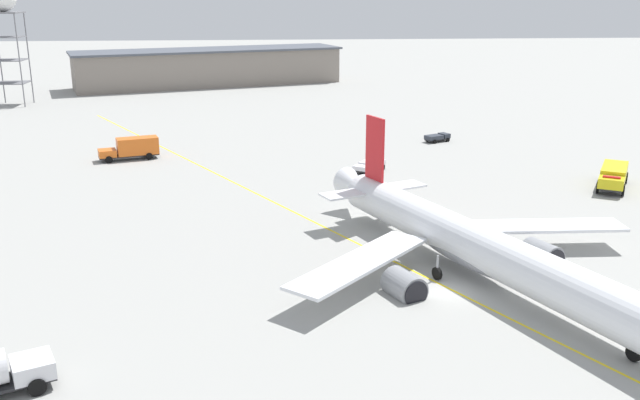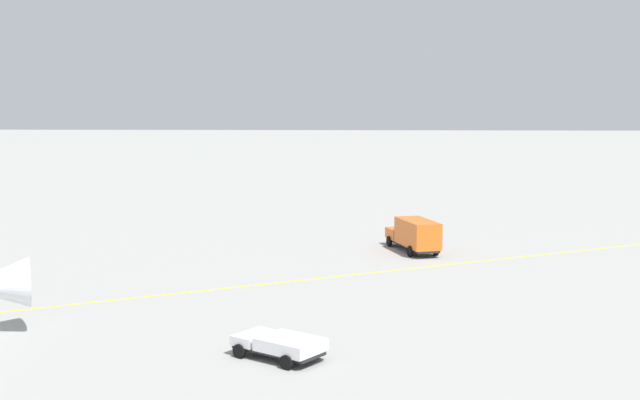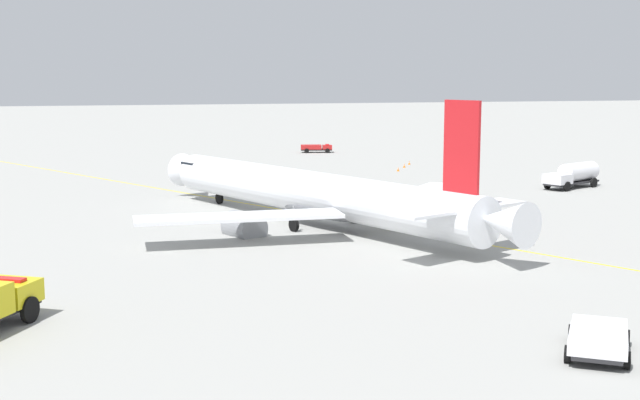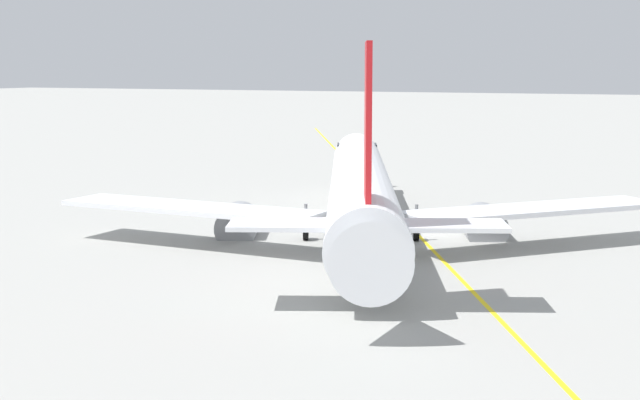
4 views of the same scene
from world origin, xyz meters
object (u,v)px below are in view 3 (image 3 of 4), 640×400
at_px(airliner_main, 314,195).
at_px(safety_cone_far, 409,163).
at_px(safety_cone_near, 398,169).
at_px(pushback_tug_truck, 598,338).
at_px(safety_cone_mid, 404,166).
at_px(ops_pickup_truck, 316,148).
at_px(fuel_tanker_truck, 574,174).

relative_size(airliner_main, safety_cone_far, 78.47).
relative_size(safety_cone_near, safety_cone_far, 1.00).
height_order(pushback_tug_truck, safety_cone_mid, pushback_tug_truck).
distance_m(ops_pickup_truck, safety_cone_mid, 26.35).
height_order(ops_pickup_truck, safety_cone_mid, ops_pickup_truck).
relative_size(airliner_main, safety_cone_near, 78.47).
distance_m(airliner_main, fuel_tanker_truck, 38.32).
distance_m(fuel_tanker_truck, safety_cone_mid, 27.56).
height_order(airliner_main, safety_cone_near, airliner_main).
relative_size(airliner_main, safety_cone_mid, 78.47).
bearing_deg(pushback_tug_truck, safety_cone_mid, 20.09).
distance_m(airliner_main, pushback_tug_truck, 36.87).
bearing_deg(safety_cone_near, safety_cone_far, 58.81).
xyz_separation_m(pushback_tug_truck, safety_cone_near, (17.88, 73.27, -0.53)).
xyz_separation_m(safety_cone_near, safety_cone_far, (4.59, 7.58, 0.00)).
xyz_separation_m(fuel_tanker_truck, safety_cone_near, (-13.44, 21.19, -1.28)).
distance_m(fuel_tanker_truck, safety_cone_far, 30.12).
bearing_deg(pushback_tug_truck, safety_cone_near, 21.10).
distance_m(airliner_main, safety_cone_near, 42.60).
height_order(pushback_tug_truck, fuel_tanker_truck, fuel_tanker_truck).
bearing_deg(fuel_tanker_truck, safety_cone_mid, -91.13).
bearing_deg(airliner_main, safety_cone_near, -53.62).
bearing_deg(safety_cone_mid, pushback_tug_truck, -104.74).
xyz_separation_m(pushback_tug_truck, fuel_tanker_truck, (31.32, 52.08, 0.74)).
xyz_separation_m(pushback_tug_truck, safety_cone_far, (22.47, 80.84, -0.53)).
xyz_separation_m(airliner_main, ops_pickup_truck, (18.26, 66.39, -1.80)).
bearing_deg(safety_cone_near, pushback_tug_truck, -103.72).
bearing_deg(safety_cone_mid, ops_pickup_truck, 102.73).
bearing_deg(safety_cone_near, fuel_tanker_truck, -57.61).
xyz_separation_m(ops_pickup_truck, fuel_tanker_truck, (16.80, -50.94, 0.75)).
height_order(safety_cone_mid, safety_cone_far, same).
xyz_separation_m(airliner_main, pushback_tug_truck, (3.73, -36.63, -1.79)).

